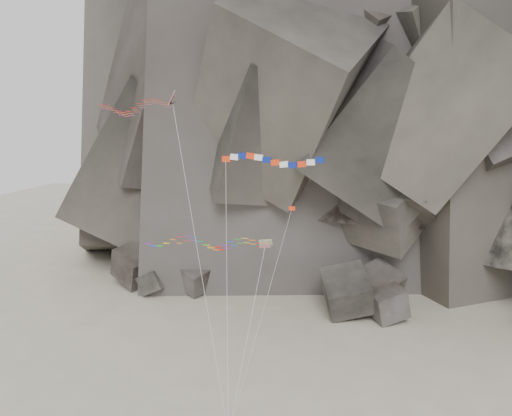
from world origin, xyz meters
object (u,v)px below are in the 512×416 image
(delta_kite, at_px, (131,107))
(pennant_kite, at_px, (278,256))
(banner_kite, at_px, (271,161))
(parafoil_kite, at_px, (201,242))

(delta_kite, xyz_separation_m, pennant_kite, (16.09, -1.32, -13.73))
(banner_kite, xyz_separation_m, pennant_kite, (1.50, -2.42, -8.66))
(banner_kite, relative_size, pennant_kite, 1.21)
(delta_kite, distance_m, parafoil_kite, 15.64)
(banner_kite, height_order, pennant_kite, banner_kite)
(delta_kite, distance_m, banner_kite, 15.48)
(delta_kite, relative_size, parafoil_kite, 1.82)
(banner_kite, distance_m, parafoil_kite, 12.26)
(parafoil_kite, bearing_deg, banner_kite, -17.33)
(parafoil_kite, distance_m, pennant_kite, 10.36)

